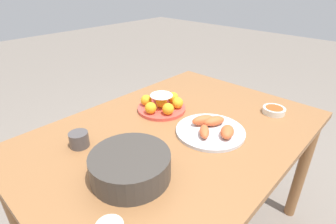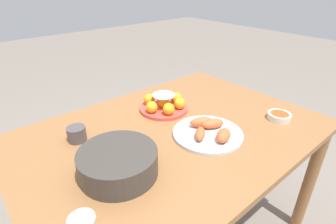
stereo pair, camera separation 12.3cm
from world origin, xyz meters
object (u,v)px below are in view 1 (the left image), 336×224
cake_plate (162,104)px  serving_bowl (130,165)px  seafood_platter (211,129)px  dining_table (175,147)px  cup_near (79,140)px  sauce_bowl (274,110)px

cake_plate → serving_bowl: cake_plate is taller
cake_plate → seafood_platter: bearing=88.8°
dining_table → serving_bowl: size_ratio=4.86×
cake_plate → cup_near: (0.45, -0.02, -0.00)m
dining_table → seafood_platter: 0.19m
dining_table → sauce_bowl: 0.53m
cake_plate → sauce_bowl: (-0.36, 0.43, -0.02)m
sauce_bowl → cup_near: (0.81, -0.45, 0.02)m
dining_table → cake_plate: size_ratio=5.47×
sauce_bowl → dining_table: bearing=-28.7°
dining_table → serving_bowl: serving_bowl is taller
sauce_bowl → seafood_platter: size_ratio=0.36×
serving_bowl → sauce_bowl: 0.80m
dining_table → serving_bowl: (0.33, 0.09, 0.14)m
serving_bowl → cup_near: serving_bowl is taller
cake_plate → cup_near: cake_plate is taller
cake_plate → sauce_bowl: cake_plate is taller
serving_bowl → sauce_bowl: size_ratio=2.52×
dining_table → sauce_bowl: size_ratio=12.24×
seafood_platter → cake_plate: bearing=-91.2°
serving_bowl → seafood_platter: 0.42m
dining_table → sauce_bowl: bearing=151.3°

